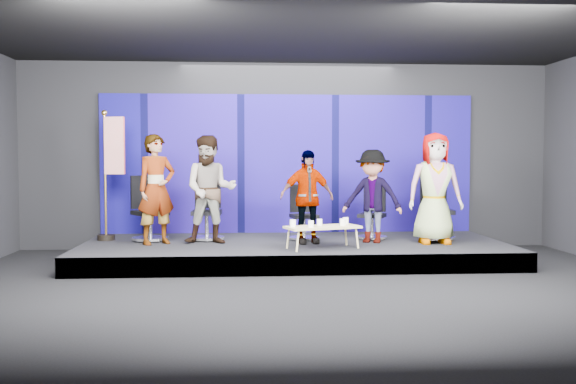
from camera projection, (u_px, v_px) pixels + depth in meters
name	position (u px, v px, depth m)	size (l,w,h in m)	color
ground	(310.00, 290.00, 8.27)	(10.00, 10.00, 0.00)	black
room_walls	(310.00, 101.00, 8.14)	(10.02, 8.02, 3.51)	black
riser	(294.00, 251.00, 10.75)	(7.00, 3.00, 0.30)	black
backdrop	(288.00, 164.00, 12.12)	(7.00, 0.08, 2.60)	#0A085F
chair_a	(149.00, 219.00, 10.93)	(0.87, 0.87, 1.11)	silver
panelist_a	(156.00, 189.00, 10.45)	(0.66, 0.43, 1.80)	black
chair_b	(207.00, 219.00, 11.03)	(0.64, 0.64, 1.10)	silver
panelist_b	(210.00, 190.00, 10.51)	(0.87, 0.67, 1.78)	black
chair_c	(303.00, 222.00, 11.06)	(0.62, 0.62, 0.95)	silver
panelist_c	(307.00, 197.00, 10.54)	(0.90, 0.38, 1.54)	black
chair_d	(373.00, 221.00, 11.17)	(0.71, 0.71, 0.96)	silver
panelist_d	(372.00, 196.00, 10.66)	(1.00, 0.58, 1.55)	black
chair_e	(436.00, 218.00, 11.06)	(0.66, 0.66, 1.13)	silver
panelist_e	(435.00, 188.00, 10.55)	(0.89, 0.58, 1.83)	black
coffee_table	(323.00, 228.00, 9.95)	(1.24, 0.82, 0.35)	tan
mug_a	(293.00, 223.00, 9.85)	(0.09, 0.09, 0.11)	white
mug_b	(311.00, 224.00, 9.77)	(0.09, 0.09, 0.10)	white
mug_c	(320.00, 222.00, 10.05)	(0.08, 0.08, 0.10)	white
mug_d	(343.00, 222.00, 10.02)	(0.09, 0.09, 0.11)	white
mug_e	(346.00, 221.00, 10.21)	(0.09, 0.09, 0.11)	white
flag_stand	(111.00, 172.00, 10.91)	(0.50, 0.30, 2.23)	black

